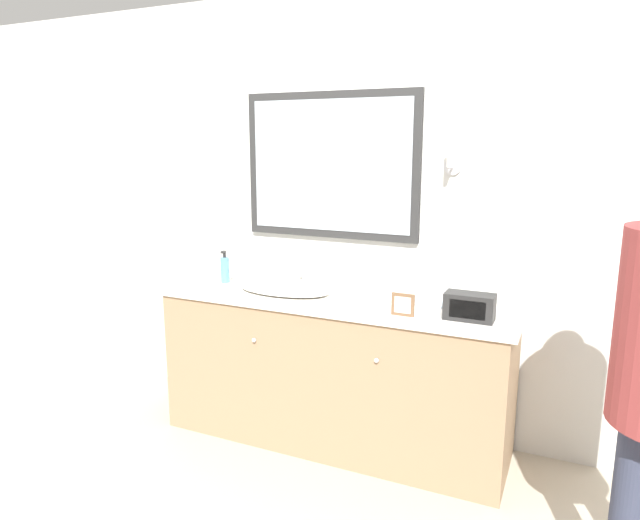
{
  "coord_description": "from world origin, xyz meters",
  "views": [
    {
      "loc": [
        1.2,
        -2.48,
        1.7
      ],
      "look_at": [
        -0.09,
        0.32,
        1.06
      ],
      "focal_mm": 32.0,
      "sensor_mm": 36.0,
      "label": 1
    }
  ],
  "objects_px": {
    "soap_bottle": "(225,269)",
    "appliance_box": "(469,307)",
    "sink_basin": "(285,289)",
    "picture_frame": "(403,305)"
  },
  "relations": [
    {
      "from": "appliance_box",
      "to": "picture_frame",
      "type": "xyz_separation_m",
      "value": [
        -0.31,
        -0.07,
        -0.01
      ]
    },
    {
      "from": "soap_bottle",
      "to": "appliance_box",
      "type": "bearing_deg",
      "value": -5.27
    },
    {
      "from": "appliance_box",
      "to": "sink_basin",
      "type": "bearing_deg",
      "value": 175.17
    },
    {
      "from": "sink_basin",
      "to": "appliance_box",
      "type": "relative_size",
      "value": 2.34
    },
    {
      "from": "soap_bottle",
      "to": "picture_frame",
      "type": "distance_m",
      "value": 1.2
    },
    {
      "from": "soap_bottle",
      "to": "picture_frame",
      "type": "bearing_deg",
      "value": -10.14
    },
    {
      "from": "appliance_box",
      "to": "soap_bottle",
      "type": "bearing_deg",
      "value": 174.73
    },
    {
      "from": "sink_basin",
      "to": "soap_bottle",
      "type": "xyz_separation_m",
      "value": [
        -0.44,
        0.05,
        0.06
      ]
    },
    {
      "from": "sink_basin",
      "to": "soap_bottle",
      "type": "bearing_deg",
      "value": 173.65
    },
    {
      "from": "appliance_box",
      "to": "picture_frame",
      "type": "bearing_deg",
      "value": -166.49
    }
  ]
}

